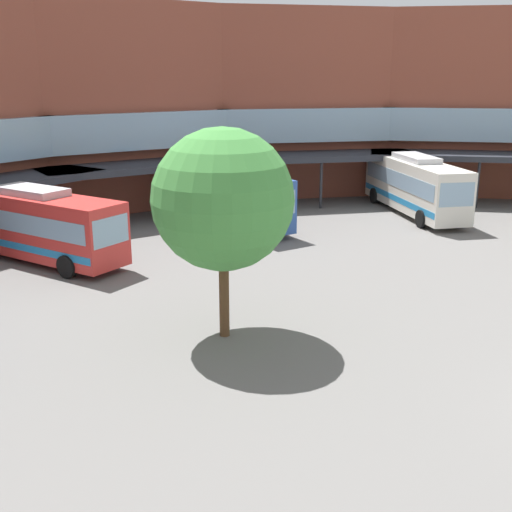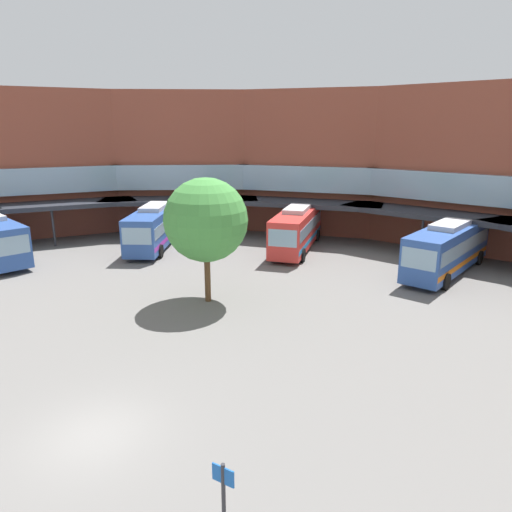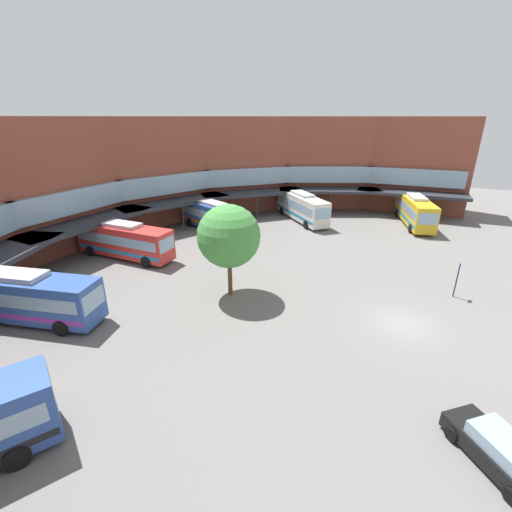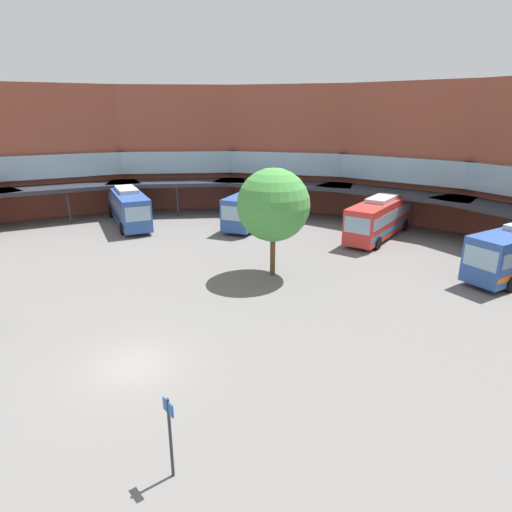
{
  "view_description": "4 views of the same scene",
  "coord_description": "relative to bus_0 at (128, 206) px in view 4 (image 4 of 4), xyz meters",
  "views": [
    {
      "loc": [
        -18.52,
        -0.16,
        9.26
      ],
      "look_at": [
        1.32,
        13.82,
        2.22
      ],
      "focal_mm": 44.86,
      "sensor_mm": 36.0,
      "label": 1
    },
    {
      "loc": [
        9.72,
        -11.62,
        10.31
      ],
      "look_at": [
        1.24,
        14.05,
        2.86
      ],
      "focal_mm": 33.14,
      "sensor_mm": 36.0,
      "label": 2
    },
    {
      "loc": [
        -23.6,
        -0.18,
        13.62
      ],
      "look_at": [
        2.0,
        12.61,
        2.22
      ],
      "focal_mm": 24.57,
      "sensor_mm": 36.0,
      "label": 3
    },
    {
      "loc": [
        14.85,
        -10.3,
        11.08
      ],
      "look_at": [
        -2.82,
        12.93,
        1.22
      ],
      "focal_mm": 30.43,
      "sensor_mm": 36.0,
      "label": 4
    }
  ],
  "objects": [
    {
      "name": "plaza_tree",
      "position": [
        20.02,
        -2.99,
        3.14
      ],
      "size": [
        4.94,
        4.94,
        7.5
      ],
      "color": "brown",
      "rests_on": "ground"
    },
    {
      "name": "bus_0",
      "position": [
        0.0,
        0.0,
        0.0
      ],
      "size": [
        11.16,
        7.54,
        3.71
      ],
      "rotation": [
        0.0,
        0.0,
        5.8
      ],
      "color": "#2D519E",
      "rests_on": "ground"
    },
    {
      "name": "bus_6",
      "position": [
        10.08,
        8.21,
        -0.0
      ],
      "size": [
        5.6,
        11.86,
        3.7
      ],
      "rotation": [
        0.0,
        0.0,
        4.98
      ],
      "color": "#2D519E",
      "rests_on": "ground"
    },
    {
      "name": "ground_plane",
      "position": [
        21.57,
        -16.18,
        -1.88
      ],
      "size": [
        121.96,
        121.96,
        0.0
      ],
      "primitive_type": "plane",
      "color": "slate"
    },
    {
      "name": "bus_2",
      "position": [
        22.2,
        10.78,
        0.01
      ],
      "size": [
        3.11,
        10.84,
        3.73
      ],
      "rotation": [
        0.0,
        0.0,
        4.75
      ],
      "color": "red",
      "rests_on": "ground"
    },
    {
      "name": "stop_sign_post",
      "position": [
        27.74,
        -19.42,
        -0.12
      ],
      "size": [
        0.59,
        0.18,
        2.91
      ],
      "color": "#2D2D33",
      "rests_on": "ground"
    },
    {
      "name": "station_building",
      "position": [
        21.57,
        5.01,
        4.71
      ],
      "size": [
        78.8,
        44.38,
        13.68
      ],
      "color": "brown",
      "rests_on": "ground"
    }
  ]
}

